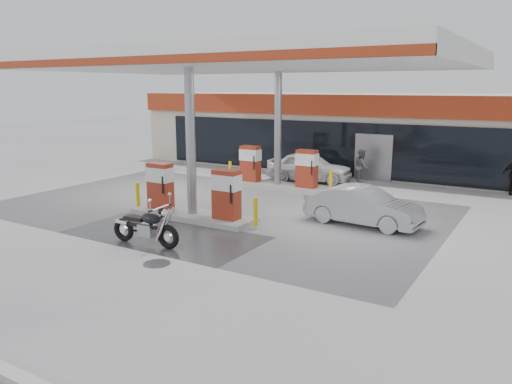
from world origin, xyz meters
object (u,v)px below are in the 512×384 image
pump_island_far (278,172)px  sedan_white (309,167)px  attendant (362,167)px  parked_motorcycle (146,227)px  pump_island_near (192,198)px  hatchback_silver (363,206)px  parked_car_left (185,146)px

pump_island_far → sedan_white: bearing=77.2°
attendant → parked_motorcycle: bearing=150.7°
pump_island_near → pump_island_far: (0.00, 6.00, 0.00)m
pump_island_far → hatchback_silver: bearing=-36.1°
attendant → hatchback_silver: bearing=-179.4°
pump_island_far → pump_island_near: bearing=-90.0°
pump_island_far → attendant: pump_island_far is taller
pump_island_near → parked_car_left: bearing=129.8°
parked_car_left → parked_motorcycle: bearing=-123.3°
attendant → hatchback_silver: (2.37, -6.60, -0.20)m
sedan_white → attendant: bearing=-85.2°
attendant → parked_car_left: (-12.85, 3.20, -0.14)m
pump_island_near → attendant: size_ratio=3.17×
attendant → hatchback_silver: attendant is taller
parked_motorcycle → attendant: size_ratio=1.40×
pump_island_far → attendant: (2.85, 2.80, 0.10)m
hatchback_silver → sedan_white: bearing=42.2°
pump_island_far → hatchback_silver: pump_island_far is taller
attendant → pump_island_far: bearing=115.4°
pump_island_near → attendant: (2.85, 8.80, 0.10)m
pump_island_near → pump_island_far: same height
parked_motorcycle → sedan_white: 11.20m
attendant → hatchback_silver: size_ratio=0.43×
sedan_white → attendant: size_ratio=2.45×
parked_motorcycle → parked_car_left: 18.44m
parked_motorcycle → sedan_white: (-0.23, 11.19, 0.16)m
pump_island_near → sedan_white: 8.22m
pump_island_near → attendant: 9.25m
parked_motorcycle → hatchback_silver: (4.48, 5.19, 0.10)m
sedan_white → parked_car_left: size_ratio=0.86×
pump_island_near → sedan_white: bearing=86.5°
parked_motorcycle → attendant: (2.12, 11.79, 0.30)m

